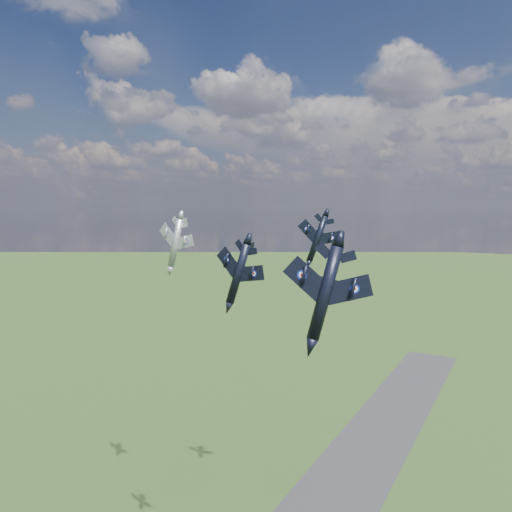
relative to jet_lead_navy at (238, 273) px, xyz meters
The scene contains 4 objects.
jet_lead_navy is the anchor object (origin of this frame).
jet_right_navy 29.11m from the jet_lead_navy, 39.82° to the right, with size 10.53×14.68×3.04m, color black, non-canonical shape.
jet_high_navy 33.18m from the jet_lead_navy, 89.02° to the left, with size 10.40×14.50×3.00m, color black, non-canonical shape.
jet_left_silver 35.21m from the jet_lead_navy, 144.99° to the left, with size 11.25×15.69×3.25m, color #94979E, non-canonical shape.
Camera 1 is at (49.89, -64.28, 90.97)m, focal length 35.00 mm.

